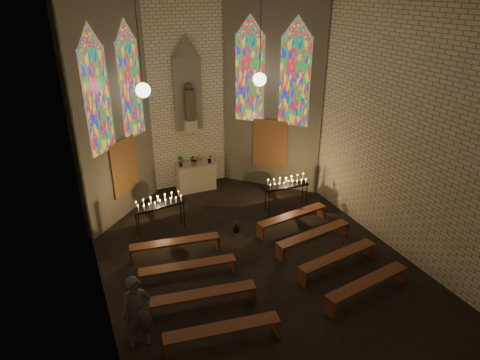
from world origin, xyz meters
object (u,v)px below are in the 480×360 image
(votive_stand_right, at_px, (287,184))
(visitor, at_px, (137,312))
(aisle_flower_pot, at_px, (236,226))
(votive_stand_left, at_px, (159,203))
(altar, at_px, (196,177))

(votive_stand_right, distance_m, visitor, 7.05)
(aisle_flower_pot, xyz_separation_m, votive_stand_left, (-2.12, 1.00, 0.79))
(altar, bearing_deg, aisle_flower_pot, -86.99)
(aisle_flower_pot, distance_m, votive_stand_right, 2.37)
(votive_stand_right, bearing_deg, aisle_flower_pot, -160.70)
(aisle_flower_pot, xyz_separation_m, visitor, (-3.68, -3.32, 0.66))
(altar, height_order, votive_stand_right, votive_stand_right)
(votive_stand_left, distance_m, votive_stand_right, 4.27)
(aisle_flower_pot, bearing_deg, votive_stand_right, 17.52)
(altar, relative_size, visitor, 0.83)
(aisle_flower_pot, bearing_deg, visitor, -137.95)
(votive_stand_left, height_order, visitor, visitor)
(aisle_flower_pot, distance_m, visitor, 5.00)
(votive_stand_left, xyz_separation_m, visitor, (-1.56, -4.31, -0.13))
(aisle_flower_pot, bearing_deg, votive_stand_left, 154.78)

